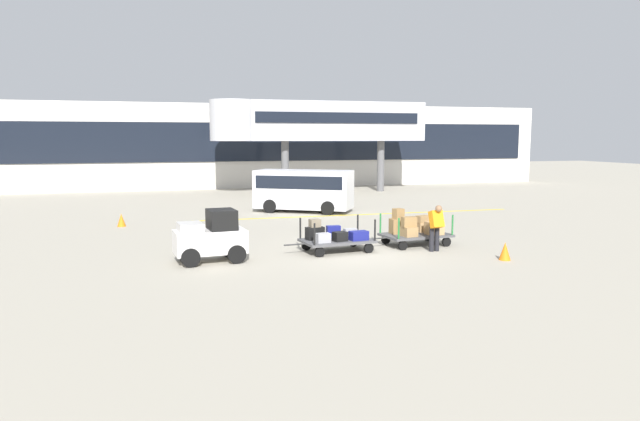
{
  "coord_description": "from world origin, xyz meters",
  "views": [
    {
      "loc": [
        -6.26,
        -17.62,
        3.76
      ],
      "look_at": [
        -1.1,
        0.05,
        1.42
      ],
      "focal_mm": 32.55,
      "sensor_mm": 36.0,
      "label": 1
    }
  ],
  "objects_px": {
    "shuttle_van": "(304,187)",
    "baggage_tug": "(211,237)",
    "safety_cone_near": "(505,251)",
    "safety_cone_far": "(121,220)",
    "baggage_cart_lead": "(335,237)",
    "baggage_cart_middle": "(415,230)",
    "baggage_handler": "(436,226)"
  },
  "relations": [
    {
      "from": "baggage_tug",
      "to": "shuttle_van",
      "type": "height_order",
      "value": "shuttle_van"
    },
    {
      "from": "baggage_tug",
      "to": "shuttle_van",
      "type": "xyz_separation_m",
      "value": [
        5.7,
        10.69,
        0.48
      ]
    },
    {
      "from": "shuttle_van",
      "to": "safety_cone_far",
      "type": "xyz_separation_m",
      "value": [
        -8.64,
        -2.56,
        -0.96
      ]
    },
    {
      "from": "baggage_handler",
      "to": "safety_cone_far",
      "type": "relative_size",
      "value": 2.84
    },
    {
      "from": "baggage_handler",
      "to": "safety_cone_near",
      "type": "relative_size",
      "value": 2.84
    },
    {
      "from": "safety_cone_near",
      "to": "safety_cone_far",
      "type": "xyz_separation_m",
      "value": [
        -11.63,
        10.42,
        0.0
      ]
    },
    {
      "from": "baggage_tug",
      "to": "safety_cone_near",
      "type": "height_order",
      "value": "baggage_tug"
    },
    {
      "from": "baggage_handler",
      "to": "safety_cone_near",
      "type": "xyz_separation_m",
      "value": [
        1.43,
        -1.79,
        -0.59
      ]
    },
    {
      "from": "baggage_cart_lead",
      "to": "safety_cone_far",
      "type": "xyz_separation_m",
      "value": [
        -7.03,
        7.71,
        -0.2
      ]
    },
    {
      "from": "baggage_handler",
      "to": "safety_cone_near",
      "type": "bearing_deg",
      "value": -51.32
    },
    {
      "from": "baggage_cart_middle",
      "to": "safety_cone_near",
      "type": "relative_size",
      "value": 5.56
    },
    {
      "from": "safety_cone_near",
      "to": "baggage_tug",
      "type": "bearing_deg",
      "value": 165.23
    },
    {
      "from": "baggage_cart_lead",
      "to": "baggage_handler",
      "type": "xyz_separation_m",
      "value": [
        3.17,
        -0.92,
        0.39
      ]
    },
    {
      "from": "baggage_tug",
      "to": "baggage_cart_lead",
      "type": "height_order",
      "value": "baggage_tug"
    },
    {
      "from": "baggage_cart_lead",
      "to": "shuttle_van",
      "type": "bearing_deg",
      "value": 81.04
    },
    {
      "from": "baggage_handler",
      "to": "shuttle_van",
      "type": "height_order",
      "value": "shuttle_van"
    },
    {
      "from": "shuttle_van",
      "to": "safety_cone_far",
      "type": "bearing_deg",
      "value": -163.51
    },
    {
      "from": "baggage_handler",
      "to": "safety_cone_near",
      "type": "distance_m",
      "value": 2.37
    },
    {
      "from": "baggage_cart_middle",
      "to": "safety_cone_near",
      "type": "height_order",
      "value": "baggage_cart_middle"
    },
    {
      "from": "baggage_cart_lead",
      "to": "safety_cone_near",
      "type": "relative_size",
      "value": 5.56
    },
    {
      "from": "safety_cone_near",
      "to": "safety_cone_far",
      "type": "bearing_deg",
      "value": 138.14
    },
    {
      "from": "baggage_cart_middle",
      "to": "baggage_tug",
      "type": "bearing_deg",
      "value": -174.15
    },
    {
      "from": "baggage_handler",
      "to": "shuttle_van",
      "type": "xyz_separation_m",
      "value": [
        -1.55,
        11.19,
        0.37
      ]
    },
    {
      "from": "baggage_cart_lead",
      "to": "shuttle_van",
      "type": "distance_m",
      "value": 10.42
    },
    {
      "from": "safety_cone_far",
      "to": "baggage_tug",
      "type": "bearing_deg",
      "value": -70.09
    },
    {
      "from": "baggage_handler",
      "to": "safety_cone_far",
      "type": "distance_m",
      "value": 13.37
    },
    {
      "from": "baggage_cart_lead",
      "to": "baggage_cart_middle",
      "type": "distance_m",
      "value": 3.02
    },
    {
      "from": "baggage_cart_middle",
      "to": "baggage_handler",
      "type": "height_order",
      "value": "baggage_handler"
    },
    {
      "from": "shuttle_van",
      "to": "baggage_tug",
      "type": "bearing_deg",
      "value": -118.06
    },
    {
      "from": "baggage_cart_lead",
      "to": "safety_cone_far",
      "type": "height_order",
      "value": "baggage_cart_lead"
    },
    {
      "from": "baggage_cart_lead",
      "to": "baggage_cart_middle",
      "type": "xyz_separation_m",
      "value": [
        3.0,
        0.3,
        0.08
      ]
    },
    {
      "from": "shuttle_van",
      "to": "baggage_cart_lead",
      "type": "bearing_deg",
      "value": -98.96
    }
  ]
}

